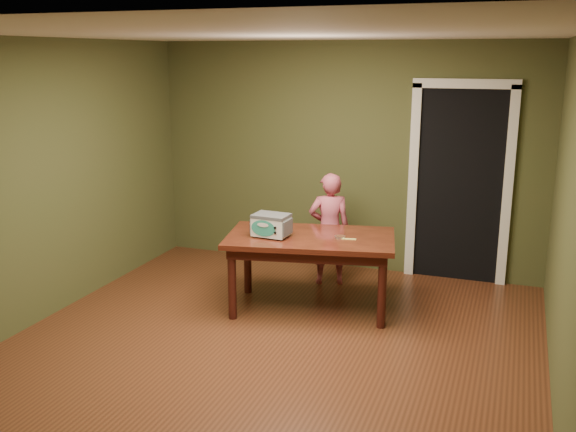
% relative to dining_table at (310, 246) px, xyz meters
% --- Properties ---
extents(floor, '(5.00, 5.00, 0.00)m').
position_rel_dining_table_xyz_m(floor, '(-0.05, -1.09, -0.65)').
color(floor, brown).
rests_on(floor, ground).
extents(room_shell, '(4.52, 5.02, 2.61)m').
position_rel_dining_table_xyz_m(room_shell, '(-0.05, -1.09, 1.06)').
color(room_shell, '#454726').
rests_on(room_shell, ground).
extents(doorway, '(1.10, 0.66, 2.25)m').
position_rel_dining_table_xyz_m(doorway, '(1.25, 1.69, 0.41)').
color(doorway, black).
rests_on(doorway, ground).
extents(dining_table, '(1.75, 1.20, 0.75)m').
position_rel_dining_table_xyz_m(dining_table, '(0.00, 0.00, 0.00)').
color(dining_table, '#36130C').
rests_on(dining_table, floor).
extents(toy_oven, '(0.37, 0.27, 0.22)m').
position_rel_dining_table_xyz_m(toy_oven, '(-0.35, -0.15, 0.22)').
color(toy_oven, '#4C4F54').
rests_on(toy_oven, dining_table).
extents(baking_pan, '(0.10, 0.10, 0.02)m').
position_rel_dining_table_xyz_m(baking_pan, '(0.29, 0.02, 0.11)').
color(baking_pan, silver).
rests_on(baking_pan, dining_table).
extents(spatula, '(0.18, 0.06, 0.01)m').
position_rel_dining_table_xyz_m(spatula, '(0.36, -0.00, 0.10)').
color(spatula, '#F4EB6A').
rests_on(spatula, dining_table).
extents(child, '(0.53, 0.44, 1.23)m').
position_rel_dining_table_xyz_m(child, '(-0.04, 0.77, -0.03)').
color(child, '#C35066').
rests_on(child, floor).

